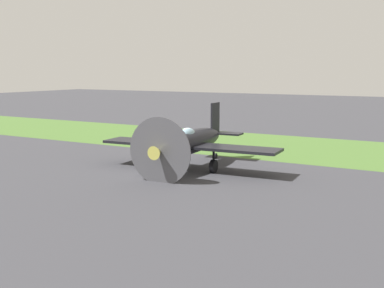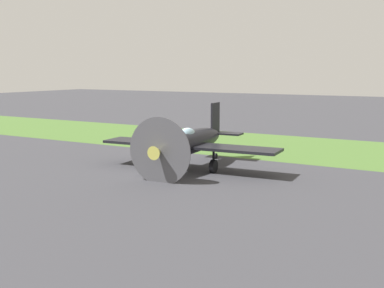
{
  "view_description": "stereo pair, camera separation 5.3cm",
  "coord_description": "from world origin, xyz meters",
  "views": [
    {
      "loc": [
        -13.74,
        21.03,
        5.18
      ],
      "look_at": [
        -1.29,
        -0.78,
        1.33
      ],
      "focal_mm": 45.03,
      "sensor_mm": 36.0,
      "label": 1
    },
    {
      "loc": [
        -13.78,
        21.01,
        5.18
      ],
      "look_at": [
        -1.29,
        -0.78,
        1.33
      ],
      "focal_mm": 45.03,
      "sensor_mm": 36.0,
      "label": 2
    }
  ],
  "objects": [
    {
      "name": "fuel_drum",
      "position": [
        2.97,
        -9.46,
        0.45
      ],
      "size": [
        0.6,
        0.6,
        0.9
      ],
      "primitive_type": "cylinder",
      "color": "maroon",
      "rests_on": "ground"
    },
    {
      "name": "runway_marker_cone",
      "position": [
        5.12,
        -5.41,
        0.22
      ],
      "size": [
        0.36,
        0.36,
        0.44
      ],
      "primitive_type": "cone",
      "color": "orange",
      "rests_on": "ground"
    },
    {
      "name": "airplane_lead",
      "position": [
        -1.31,
        -0.63,
        1.45
      ],
      "size": [
        9.76,
        7.72,
        3.47
      ],
      "rotation": [
        0.0,
        0.0,
        0.07
      ],
      "color": "black",
      "rests_on": "ground"
    },
    {
      "name": "ground_plane",
      "position": [
        0.0,
        0.0,
        0.0
      ],
      "size": [
        160.0,
        160.0,
        0.0
      ],
      "primitive_type": "plane",
      "color": "#38383D"
    },
    {
      "name": "ground_crew_chief",
      "position": [
        4.85,
        -5.82,
        0.91
      ],
      "size": [
        0.63,
        0.38,
        1.73
      ],
      "rotation": [
        0.0,
        0.0,
        3.27
      ],
      "color": "#9E998E",
      "rests_on": "ground"
    },
    {
      "name": "grass_verge",
      "position": [
        0.0,
        -10.37,
        0.0
      ],
      "size": [
        120.0,
        11.0,
        0.01
      ],
      "primitive_type": "cube",
      "color": "#476B2D",
      "rests_on": "ground"
    }
  ]
}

